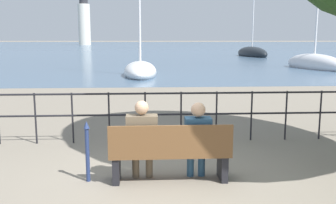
# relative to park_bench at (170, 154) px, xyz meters

# --- Properties ---
(ground_plane) EXTENTS (1000.00, 1000.00, 0.00)m
(ground_plane) POSITION_rel_park_bench_xyz_m (0.00, 0.06, -0.43)
(ground_plane) COLOR gray
(harbor_water) EXTENTS (600.00, 300.00, 0.01)m
(harbor_water) POSITION_rel_park_bench_xyz_m (0.00, 161.19, -0.43)
(harbor_water) COLOR #47607A
(harbor_water) RESTS_ON ground_plane
(park_bench) EXTENTS (1.81, 0.45, 0.90)m
(park_bench) POSITION_rel_park_bench_xyz_m (0.00, 0.00, 0.00)
(park_bench) COLOR brown
(park_bench) RESTS_ON ground_plane
(seated_person_left) EXTENTS (0.46, 0.35, 1.23)m
(seated_person_left) POSITION_rel_park_bench_xyz_m (-0.42, 0.08, 0.25)
(seated_person_left) COLOR brown
(seated_person_left) RESTS_ON ground_plane
(seated_person_right) EXTENTS (0.39, 0.35, 1.20)m
(seated_person_right) POSITION_rel_park_bench_xyz_m (0.42, 0.08, 0.23)
(seated_person_right) COLOR navy
(seated_person_right) RESTS_ON ground_plane
(promenade_railing) EXTENTS (11.20, 0.04, 1.05)m
(promenade_railing) POSITION_rel_park_bench_xyz_m (0.00, 2.25, 0.26)
(promenade_railing) COLOR black
(promenade_railing) RESTS_ON ground_plane
(closed_umbrella) EXTENTS (0.09, 0.09, 0.93)m
(closed_umbrella) POSITION_rel_park_bench_xyz_m (-1.23, 0.09, 0.09)
(closed_umbrella) COLOR navy
(closed_umbrella) RESTS_ON ground_plane
(sailboat_0) EXTENTS (2.01, 6.01, 10.52)m
(sailboat_0) POSITION_rel_park_bench_xyz_m (-0.68, 16.91, -0.12)
(sailboat_0) COLOR white
(sailboat_0) RESTS_ON ground_plane
(sailboat_1) EXTENTS (3.04, 7.98, 11.05)m
(sailboat_1) POSITION_rel_park_bench_xyz_m (12.90, 40.94, -0.05)
(sailboat_1) COLOR black
(sailboat_1) RESTS_ON ground_plane
(sailboat_2) EXTENTS (2.90, 6.18, 13.20)m
(sailboat_2) POSITION_rel_park_bench_xyz_m (11.83, 21.13, -0.02)
(sailboat_2) COLOR silver
(sailboat_2) RESTS_ON ground_plane
(harbor_lighthouse) EXTENTS (4.39, 4.39, 18.05)m
(harbor_lighthouse) POSITION_rel_park_bench_xyz_m (-22.81, 136.76, 7.96)
(harbor_lighthouse) COLOR silver
(harbor_lighthouse) RESTS_ON ground_plane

